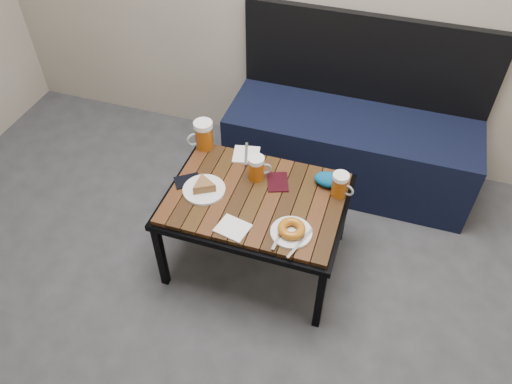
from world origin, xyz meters
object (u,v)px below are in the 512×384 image
(cafe_table, at_px, (256,203))
(passport_navy, at_px, (187,181))
(beer_mug_left, at_px, (203,135))
(plate_pie, at_px, (204,187))
(knit_pouch, at_px, (329,180))
(beer_mug_right, at_px, (340,185))
(bench, at_px, (350,142))
(passport_burgundy, at_px, (278,182))
(plate_bagel, at_px, (291,230))
(beer_mug_centre, at_px, (257,168))

(cafe_table, relative_size, passport_navy, 7.01)
(beer_mug_left, height_order, passport_navy, beer_mug_left)
(passport_navy, bearing_deg, plate_pie, 35.53)
(plate_pie, distance_m, knit_pouch, 0.59)
(knit_pouch, bearing_deg, beer_mug_right, -39.30)
(bench, distance_m, cafe_table, 0.86)
(plate_pie, xyz_separation_m, knit_pouch, (0.54, 0.22, 0.01))
(beer_mug_right, bearing_deg, bench, 110.88)
(plate_pie, relative_size, passport_burgundy, 1.49)
(passport_navy, bearing_deg, plate_bagel, 38.29)
(bench, height_order, passport_navy, bench)
(beer_mug_left, relative_size, knit_pouch, 1.10)
(knit_pouch, bearing_deg, beer_mug_left, 173.34)
(passport_navy, bearing_deg, beer_mug_left, 148.81)
(beer_mug_right, bearing_deg, knit_pouch, 158.48)
(cafe_table, distance_m, passport_navy, 0.35)
(bench, relative_size, knit_pouch, 10.03)
(beer_mug_left, relative_size, plate_pie, 0.77)
(knit_pouch, bearing_deg, plate_pie, -157.96)
(beer_mug_left, relative_size, plate_bagel, 0.65)
(plate_bagel, xyz_separation_m, knit_pouch, (0.09, 0.35, 0.01))
(beer_mug_centre, relative_size, passport_navy, 1.05)
(beer_mug_left, distance_m, plate_pie, 0.33)
(plate_bagel, xyz_separation_m, passport_burgundy, (-0.14, 0.29, -0.02))
(beer_mug_right, xyz_separation_m, knit_pouch, (-0.06, 0.05, -0.03))
(cafe_table, bearing_deg, beer_mug_left, 144.56)
(cafe_table, relative_size, knit_pouch, 6.02)
(beer_mug_right, bearing_deg, plate_bagel, -98.71)
(bench, bearing_deg, passport_burgundy, -111.34)
(beer_mug_left, relative_size, passport_navy, 1.28)
(bench, xyz_separation_m, beer_mug_left, (-0.69, -0.52, 0.28))
(cafe_table, distance_m, passport_burgundy, 0.15)
(cafe_table, bearing_deg, plate_bagel, -38.06)
(beer_mug_centre, relative_size, passport_burgundy, 0.94)
(cafe_table, xyz_separation_m, passport_burgundy, (0.07, 0.12, 0.05))
(plate_bagel, bearing_deg, beer_mug_left, 143.56)
(beer_mug_centre, distance_m, passport_burgundy, 0.12)
(beer_mug_left, xyz_separation_m, beer_mug_centre, (0.33, -0.14, -0.01))
(bench, bearing_deg, plate_bagel, -96.86)
(beer_mug_left, xyz_separation_m, knit_pouch, (0.66, -0.08, -0.05))
(beer_mug_centre, bearing_deg, beer_mug_right, -25.40)
(cafe_table, distance_m, plate_bagel, 0.28)
(cafe_table, distance_m, beer_mug_left, 0.46)
(cafe_table, bearing_deg, passport_navy, -179.05)
(beer_mug_left, distance_m, beer_mug_centre, 0.35)
(beer_mug_centre, height_order, knit_pouch, beer_mug_centre)
(passport_navy, bearing_deg, beer_mug_centre, 76.82)
(plate_pie, bearing_deg, plate_bagel, -15.59)
(cafe_table, xyz_separation_m, plate_pie, (-0.24, -0.04, 0.07))
(plate_pie, distance_m, passport_burgundy, 0.35)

